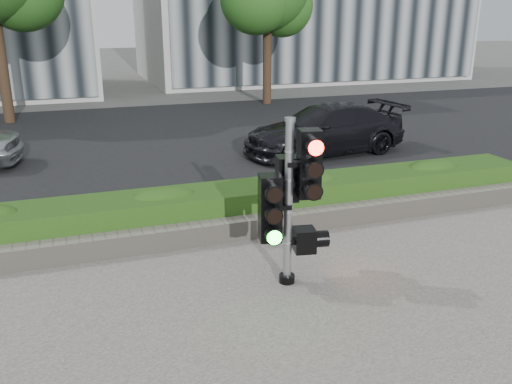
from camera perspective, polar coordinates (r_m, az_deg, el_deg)
ground at (r=7.56m, az=3.35°, el=-10.26°), size 120.00×120.00×0.00m
road at (r=16.71m, az=-10.01°, el=5.48°), size 60.00×13.00×0.02m
curb at (r=10.25m, az=-3.43°, el=-2.04°), size 60.00×0.25×0.12m
stone_wall at (r=9.08m, az=-1.25°, el=-3.78°), size 12.00×0.32×0.34m
hedge at (r=9.60m, az=-2.47°, el=-1.47°), size 12.00×1.00×0.68m
traffic_signal at (r=7.24m, az=3.63°, el=-0.23°), size 0.84×0.66×2.32m
car_dark at (r=14.70m, az=7.21°, el=6.54°), size 4.67×2.30×1.31m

